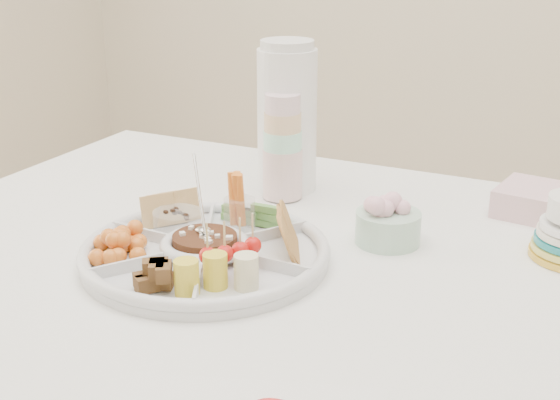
% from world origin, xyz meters
% --- Properties ---
extents(party_tray, '(0.40, 0.40, 0.04)m').
position_xyz_m(party_tray, '(-0.17, -0.08, 0.78)').
color(party_tray, silver).
rests_on(party_tray, dining_table).
extents(bean_dip, '(0.11, 0.11, 0.04)m').
position_xyz_m(bean_dip, '(-0.17, -0.08, 0.79)').
color(bean_dip, '#4F2D0F').
rests_on(bean_dip, party_tray).
extents(tortillas, '(0.11, 0.11, 0.06)m').
position_xyz_m(tortillas, '(-0.05, -0.02, 0.80)').
color(tortillas, '#BE6D2F').
rests_on(tortillas, party_tray).
extents(carrot_cucumber, '(0.11, 0.11, 0.09)m').
position_xyz_m(carrot_cucumber, '(-0.16, 0.05, 0.82)').
color(carrot_cucumber, orange).
rests_on(carrot_cucumber, party_tray).
extents(pita_raisins, '(0.12, 0.12, 0.06)m').
position_xyz_m(pita_raisins, '(-0.28, -0.01, 0.80)').
color(pita_raisins, tan).
rests_on(pita_raisins, party_tray).
extents(cherries, '(0.12, 0.12, 0.05)m').
position_xyz_m(cherries, '(-0.29, -0.14, 0.79)').
color(cherries, '#D35E0C').
rests_on(cherries, party_tray).
extents(granola_chunks, '(0.10, 0.10, 0.04)m').
position_xyz_m(granola_chunks, '(-0.18, -0.21, 0.79)').
color(granola_chunks, brown).
rests_on(granola_chunks, party_tray).
extents(banana_tomato, '(0.12, 0.12, 0.09)m').
position_xyz_m(banana_tomato, '(-0.06, -0.15, 0.82)').
color(banana_tomato, '#ECE27F').
rests_on(banana_tomato, party_tray).
extents(cup_stack, '(0.09, 0.09, 0.21)m').
position_xyz_m(cup_stack, '(-0.19, 0.24, 0.86)').
color(cup_stack, white).
rests_on(cup_stack, dining_table).
extents(thermos, '(0.13, 0.13, 0.30)m').
position_xyz_m(thermos, '(-0.21, 0.29, 0.91)').
color(thermos, white).
rests_on(thermos, dining_table).
extents(flower_bowl, '(0.14, 0.14, 0.08)m').
position_xyz_m(flower_bowl, '(0.06, 0.12, 0.80)').
color(flower_bowl, '#8EC8AF').
rests_on(flower_bowl, dining_table).
extents(napkin_stack, '(0.17, 0.15, 0.05)m').
position_xyz_m(napkin_stack, '(0.27, 0.36, 0.78)').
color(napkin_stack, beige).
rests_on(napkin_stack, dining_table).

